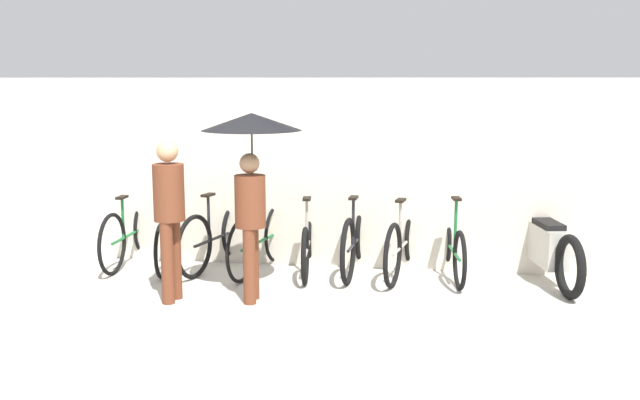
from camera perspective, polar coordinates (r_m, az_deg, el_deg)
ground_plane at (r=7.10m, az=-5.73°, el=-9.35°), size 30.00×30.00×0.00m
back_wall at (r=8.82m, az=-2.43°, el=2.20°), size 13.06×0.12×2.32m
parked_bicycle_0 at (r=9.27m, az=-14.97°, el=-2.60°), size 0.44×1.79×0.97m
parked_bicycle_1 at (r=9.00m, az=-11.82°, el=-3.07°), size 0.44×1.65×0.97m
parked_bicycle_2 at (r=8.86m, az=-8.24°, el=-2.90°), size 0.56×1.75×0.97m
parked_bicycle_3 at (r=8.63m, az=-4.77°, el=-3.18°), size 0.51×1.74×1.01m
parked_bicycle_4 at (r=8.59m, az=-0.97°, el=-3.49°), size 0.44×1.69×1.07m
parked_bicycle_5 at (r=8.55m, az=2.87°, el=-3.25°), size 0.44×1.76×1.07m
parked_bicycle_6 at (r=8.49m, az=6.69°, el=-3.48°), size 0.50×1.78×1.09m
parked_bicycle_7 at (r=8.51m, az=10.52°, el=-3.75°), size 0.44×1.66×1.00m
pedestrian_leading at (r=7.49m, az=-11.96°, el=-0.63°), size 0.32×0.32×1.70m
pedestrian_center at (r=7.37m, az=-5.53°, el=3.85°), size 1.04×1.04×1.96m
motorcycle at (r=8.57m, az=17.73°, el=-3.68°), size 0.68×1.95×0.91m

